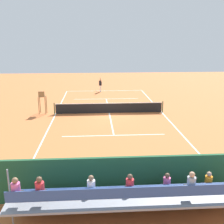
# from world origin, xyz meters

# --- Properties ---
(ground_plane) EXTENTS (60.00, 60.00, 0.00)m
(ground_plane) POSITION_xyz_m (0.00, 0.00, 0.00)
(ground_plane) COLOR #C66B38
(court_line_markings) EXTENTS (10.10, 22.20, 0.01)m
(court_line_markings) POSITION_xyz_m (0.00, -0.04, 0.00)
(court_line_markings) COLOR white
(court_line_markings) RESTS_ON ground
(tennis_net) EXTENTS (10.30, 0.10, 1.07)m
(tennis_net) POSITION_xyz_m (0.00, 0.00, 0.50)
(tennis_net) COLOR black
(tennis_net) RESTS_ON ground
(backdrop_wall) EXTENTS (18.00, 0.16, 2.00)m
(backdrop_wall) POSITION_xyz_m (0.00, 14.00, 1.00)
(backdrop_wall) COLOR #235633
(backdrop_wall) RESTS_ON ground
(bleacher_stand) EXTENTS (9.06, 2.40, 2.48)m
(bleacher_stand) POSITION_xyz_m (0.04, 15.37, 0.95)
(bleacher_stand) COLOR gray
(bleacher_stand) RESTS_ON ground
(umpire_chair) EXTENTS (0.67, 0.67, 2.14)m
(umpire_chair) POSITION_xyz_m (6.20, -0.21, 1.31)
(umpire_chair) COLOR olive
(umpire_chair) RESTS_ON ground
(courtside_bench) EXTENTS (1.80, 0.40, 0.93)m
(courtside_bench) POSITION_xyz_m (-1.80, 13.27, 0.56)
(courtside_bench) COLOR #33383D
(courtside_bench) RESTS_ON ground
(equipment_bag) EXTENTS (0.90, 0.36, 0.36)m
(equipment_bag) POSITION_xyz_m (0.08, 13.40, 0.18)
(equipment_bag) COLOR black
(equipment_bag) RESTS_ON ground
(tennis_player) EXTENTS (0.43, 0.55, 1.93)m
(tennis_player) POSITION_xyz_m (0.58, -10.29, 1.02)
(tennis_player) COLOR white
(tennis_player) RESTS_ON ground
(tennis_racket) EXTENTS (0.38, 0.59, 0.03)m
(tennis_racket) POSITION_xyz_m (1.21, -10.83, 0.01)
(tennis_racket) COLOR black
(tennis_racket) RESTS_ON ground
(tennis_ball_near) EXTENTS (0.07, 0.07, 0.07)m
(tennis_ball_near) POSITION_xyz_m (1.56, -7.58, 0.03)
(tennis_ball_near) COLOR #CCDB33
(tennis_ball_near) RESTS_ON ground
(tennis_ball_far) EXTENTS (0.07, 0.07, 0.07)m
(tennis_ball_far) POSITION_xyz_m (1.21, -9.23, 0.03)
(tennis_ball_far) COLOR #CCDB33
(tennis_ball_far) RESTS_ON ground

